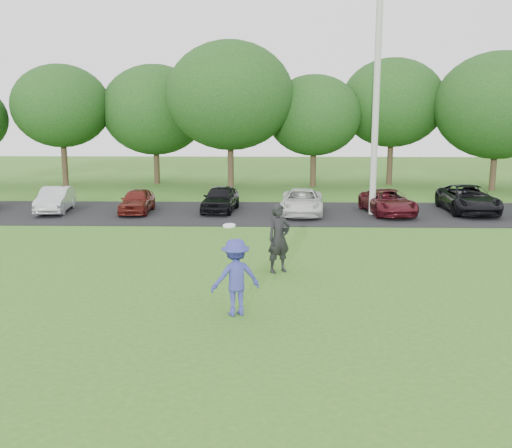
{
  "coord_description": "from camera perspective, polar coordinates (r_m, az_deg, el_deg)",
  "views": [
    {
      "loc": [
        0.43,
        -12.33,
        4.29
      ],
      "look_at": [
        0.0,
        3.5,
        1.3
      ],
      "focal_mm": 40.0,
      "sensor_mm": 36.0,
      "label": 1
    }
  ],
  "objects": [
    {
      "name": "camera_bystander",
      "position": [
        15.83,
        2.3,
        -1.43
      ],
      "size": [
        0.84,
        0.76,
        1.93
      ],
      "color": "black",
      "rests_on": "ground"
    },
    {
      "name": "parked_cars",
      "position": [
        25.59,
        4.95,
        2.37
      ],
      "size": [
        28.37,
        5.06,
        1.22
      ],
      "color": "silver",
      "rests_on": "parking_lot"
    },
    {
      "name": "parking_lot",
      "position": [
        25.69,
        0.58,
        1.12
      ],
      "size": [
        32.0,
        6.5,
        0.03
      ],
      "primitive_type": "cube",
      "color": "black",
      "rests_on": "ground"
    },
    {
      "name": "ground",
      "position": [
        13.06,
        -0.42,
        -8.48
      ],
      "size": [
        100.0,
        100.0,
        0.0
      ],
      "primitive_type": "plane",
      "color": "#336A1E",
      "rests_on": "ground"
    },
    {
      "name": "frisbee_player",
      "position": [
        12.46,
        -2.05,
        -5.32
      ],
      "size": [
        1.25,
        0.98,
        2.03
      ],
      "color": "#333792",
      "rests_on": "ground"
    },
    {
      "name": "tree_row",
      "position": [
        35.11,
        3.39,
        11.69
      ],
      "size": [
        42.39,
        9.85,
        8.64
      ],
      "color": "#38281C",
      "rests_on": "ground"
    },
    {
      "name": "utility_pole",
      "position": [
        25.5,
        11.95,
        12.72
      ],
      "size": [
        0.28,
        0.28,
        10.58
      ],
      "primitive_type": "cylinder",
      "color": "#ACABA6",
      "rests_on": "ground"
    }
  ]
}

